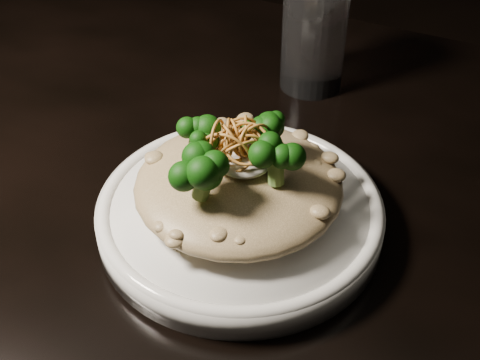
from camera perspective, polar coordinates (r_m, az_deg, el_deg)
name	(u,v)px	position (r m, az deg, el deg)	size (l,w,h in m)	color
table	(217,242)	(0.72, -1.95, -5.30)	(1.10, 0.80, 0.75)	black
plate	(240,215)	(0.61, 0.00, -3.03)	(0.26, 0.26, 0.03)	white
risotto	(239,185)	(0.59, -0.12, -0.42)	(0.18, 0.18, 0.04)	brown
broccoli	(237,146)	(0.56, -0.25, 2.88)	(0.13, 0.13, 0.05)	black
cheese	(244,161)	(0.57, 0.38, 1.66)	(0.05, 0.05, 0.01)	white
shallots	(237,135)	(0.56, -0.25, 3.84)	(0.05, 0.05, 0.03)	#92581F
drinking_glass	(314,36)	(0.78, 6.32, 12.16)	(0.07, 0.07, 0.13)	silver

